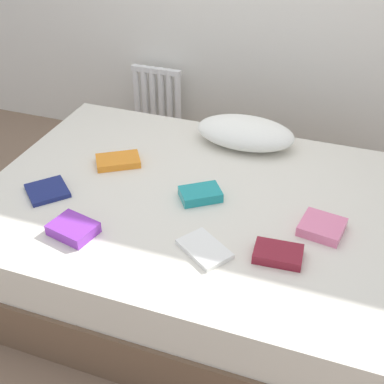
{
  "coord_description": "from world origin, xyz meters",
  "views": [
    {
      "loc": [
        0.68,
        -1.85,
        1.9
      ],
      "look_at": [
        0.0,
        0.05,
        0.48
      ],
      "focal_mm": 47.1,
      "sensor_mm": 36.0,
      "label": 1
    }
  ],
  "objects_px": {
    "textbook_pink": "(322,227)",
    "pillow": "(245,133)",
    "textbook_purple": "(73,229)",
    "textbook_maroon": "(278,254)",
    "textbook_orange": "(118,161)",
    "radiator": "(157,101)",
    "textbook_navy": "(47,191)",
    "bed": "(189,235)",
    "textbook_white": "(204,249)",
    "textbook_teal": "(200,194)"
  },
  "relations": [
    {
      "from": "textbook_pink",
      "to": "pillow",
      "type": "bearing_deg",
      "value": 138.27
    },
    {
      "from": "textbook_purple",
      "to": "textbook_maroon",
      "type": "height_order",
      "value": "textbook_purple"
    },
    {
      "from": "textbook_orange",
      "to": "radiator",
      "type": "bearing_deg",
      "value": 70.14
    },
    {
      "from": "pillow",
      "to": "textbook_navy",
      "type": "height_order",
      "value": "pillow"
    },
    {
      "from": "pillow",
      "to": "textbook_purple",
      "type": "bearing_deg",
      "value": -116.74
    },
    {
      "from": "bed",
      "to": "pillow",
      "type": "xyz_separation_m",
      "value": [
        0.13,
        0.55,
        0.33
      ]
    },
    {
      "from": "textbook_purple",
      "to": "pillow",
      "type": "bearing_deg",
      "value": 76.03
    },
    {
      "from": "radiator",
      "to": "textbook_maroon",
      "type": "xyz_separation_m",
      "value": [
        1.17,
        -1.5,
        0.16
      ]
    },
    {
      "from": "bed",
      "to": "textbook_orange",
      "type": "distance_m",
      "value": 0.54
    },
    {
      "from": "bed",
      "to": "radiator",
      "type": "bearing_deg",
      "value": 119.36
    },
    {
      "from": "bed",
      "to": "textbook_maroon",
      "type": "relative_size",
      "value": 10.2
    },
    {
      "from": "textbook_pink",
      "to": "textbook_orange",
      "type": "bearing_deg",
      "value": 178.34
    },
    {
      "from": "radiator",
      "to": "textbook_orange",
      "type": "height_order",
      "value": "radiator"
    },
    {
      "from": "textbook_navy",
      "to": "radiator",
      "type": "bearing_deg",
      "value": 133.77
    },
    {
      "from": "textbook_purple",
      "to": "textbook_pink",
      "type": "bearing_deg",
      "value": 33.21
    },
    {
      "from": "textbook_maroon",
      "to": "textbook_white",
      "type": "height_order",
      "value": "textbook_maroon"
    },
    {
      "from": "textbook_navy",
      "to": "bed",
      "type": "bearing_deg",
      "value": 61.09
    },
    {
      "from": "pillow",
      "to": "textbook_maroon",
      "type": "relative_size",
      "value": 2.77
    },
    {
      "from": "textbook_purple",
      "to": "textbook_maroon",
      "type": "bearing_deg",
      "value": 22.15
    },
    {
      "from": "pillow",
      "to": "textbook_orange",
      "type": "relative_size",
      "value": 2.42
    },
    {
      "from": "textbook_teal",
      "to": "textbook_purple",
      "type": "height_order",
      "value": "textbook_purple"
    },
    {
      "from": "pillow",
      "to": "textbook_purple",
      "type": "distance_m",
      "value": 1.11
    },
    {
      "from": "bed",
      "to": "textbook_teal",
      "type": "height_order",
      "value": "textbook_teal"
    },
    {
      "from": "textbook_teal",
      "to": "textbook_white",
      "type": "height_order",
      "value": "textbook_teal"
    },
    {
      "from": "bed",
      "to": "textbook_navy",
      "type": "height_order",
      "value": "textbook_navy"
    },
    {
      "from": "textbook_white",
      "to": "radiator",
      "type": "bearing_deg",
      "value": 153.5
    },
    {
      "from": "textbook_teal",
      "to": "textbook_orange",
      "type": "relative_size",
      "value": 0.84
    },
    {
      "from": "textbook_orange",
      "to": "bed",
      "type": "bearing_deg",
      "value": -49.2
    },
    {
      "from": "bed",
      "to": "textbook_purple",
      "type": "distance_m",
      "value": 0.64
    },
    {
      "from": "textbook_navy",
      "to": "textbook_white",
      "type": "relative_size",
      "value": 0.84
    },
    {
      "from": "textbook_pink",
      "to": "textbook_purple",
      "type": "relative_size",
      "value": 0.95
    },
    {
      "from": "textbook_pink",
      "to": "textbook_orange",
      "type": "distance_m",
      "value": 1.1
    },
    {
      "from": "textbook_navy",
      "to": "pillow",
      "type": "bearing_deg",
      "value": 87.24
    },
    {
      "from": "textbook_purple",
      "to": "radiator",
      "type": "bearing_deg",
      "value": 113.35
    },
    {
      "from": "radiator",
      "to": "textbook_pink",
      "type": "xyz_separation_m",
      "value": [
        1.31,
        -1.27,
        0.17
      ]
    },
    {
      "from": "textbook_orange",
      "to": "textbook_white",
      "type": "height_order",
      "value": "textbook_orange"
    },
    {
      "from": "radiator",
      "to": "textbook_maroon",
      "type": "bearing_deg",
      "value": -52.0
    },
    {
      "from": "textbook_pink",
      "to": "textbook_orange",
      "type": "relative_size",
      "value": 0.8
    },
    {
      "from": "textbook_maroon",
      "to": "textbook_navy",
      "type": "relative_size",
      "value": 1.07
    },
    {
      "from": "textbook_orange",
      "to": "textbook_teal",
      "type": "bearing_deg",
      "value": -48.42
    },
    {
      "from": "textbook_teal",
      "to": "textbook_white",
      "type": "relative_size",
      "value": 0.86
    },
    {
      "from": "radiator",
      "to": "bed",
      "type": "bearing_deg",
      "value": -60.64
    },
    {
      "from": "textbook_teal",
      "to": "textbook_maroon",
      "type": "xyz_separation_m",
      "value": [
        0.43,
        -0.29,
        -0.0
      ]
    },
    {
      "from": "pillow",
      "to": "textbook_pink",
      "type": "relative_size",
      "value": 3.01
    },
    {
      "from": "radiator",
      "to": "textbook_navy",
      "type": "xyz_separation_m",
      "value": [
        0.03,
        -1.42,
        0.16
      ]
    },
    {
      "from": "textbook_pink",
      "to": "bed",
      "type": "bearing_deg",
      "value": -176.98
    },
    {
      "from": "radiator",
      "to": "textbook_pink",
      "type": "bearing_deg",
      "value": -43.89
    },
    {
      "from": "textbook_purple",
      "to": "textbook_white",
      "type": "relative_size",
      "value": 0.86
    },
    {
      "from": "textbook_pink",
      "to": "textbook_white",
      "type": "bearing_deg",
      "value": -137.33
    },
    {
      "from": "textbook_orange",
      "to": "textbook_maroon",
      "type": "height_order",
      "value": "textbook_maroon"
    }
  ]
}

